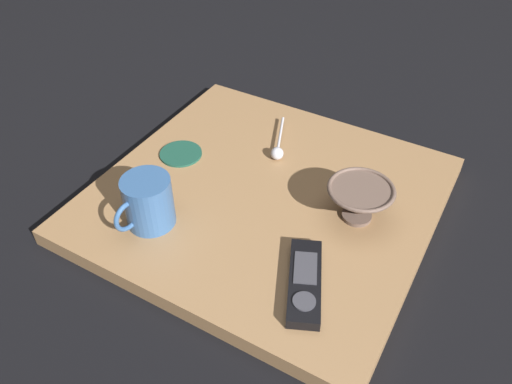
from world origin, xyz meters
name	(u,v)px	position (x,y,z in m)	size (l,w,h in m)	color
ground_plane	(265,205)	(0.00, 0.00, 0.00)	(6.00, 6.00, 0.00)	black
table	(265,199)	(0.00, 0.00, 0.02)	(0.62, 0.65, 0.03)	#936D47
cereal_bowl	(359,201)	(0.02, -0.19, 0.08)	(0.13, 0.13, 0.07)	brown
coffee_mug	(148,202)	(-0.18, 0.15, 0.08)	(0.13, 0.09, 0.10)	#33598C
teaspoon	(278,150)	(0.12, 0.04, 0.05)	(0.14, 0.07, 0.03)	silver
tv_remote_near	(305,282)	(-0.17, -0.17, 0.05)	(0.18, 0.12, 0.02)	black
drink_coaster	(181,154)	(0.02, 0.22, 0.04)	(0.09, 0.09, 0.01)	#194738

